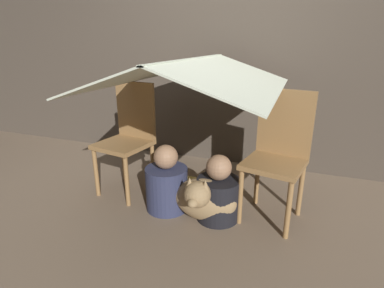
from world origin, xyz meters
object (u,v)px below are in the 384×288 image
chair_left (129,134)px  chair_right (278,151)px  person_front (167,184)px  dog (204,199)px  person_second (218,194)px

chair_left → chair_right: same height
chair_right → chair_left: bearing=-168.3°
person_front → dog: (0.33, -0.07, -0.03)m
chair_right → person_front: 0.87m
chair_left → person_second: (0.85, -0.20, -0.31)m
chair_left → chair_right: size_ratio=1.00×
person_front → dog: size_ratio=1.12×
chair_left → dog: bearing=-9.9°
person_front → dog: bearing=-12.6°
chair_left → person_front: 0.56m
chair_left → person_front: chair_left is taller
person_front → person_second: (0.41, 0.00, -0.01)m
dog → person_front: bearing=167.4°
chair_right → person_second: bearing=-140.9°
person_second → chair_right: bearing=27.3°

